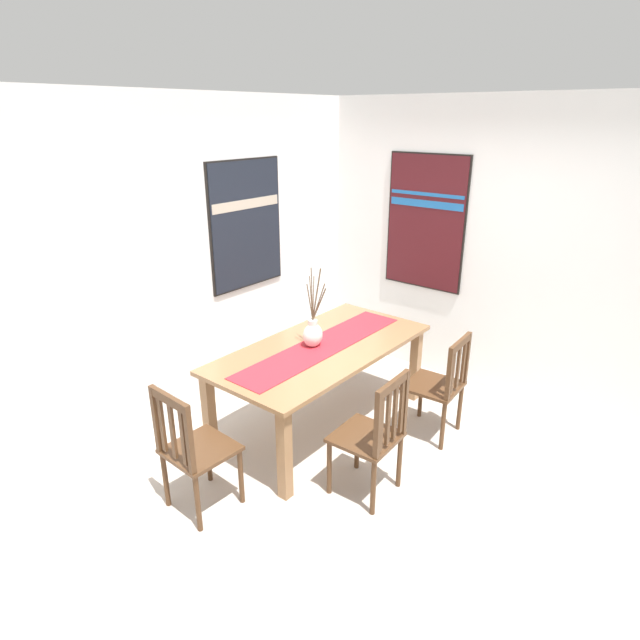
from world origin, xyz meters
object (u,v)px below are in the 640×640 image
(centerpiece_vase, at_px, (313,333))
(chair_2, at_px, (440,384))
(painting_on_side_wall, at_px, (426,222))
(dining_table, at_px, (322,357))
(painting_on_back_wall, at_px, (246,225))
(chair_0, at_px, (374,434))
(chair_1, at_px, (193,449))

(centerpiece_vase, bearing_deg, chair_2, -59.44)
(painting_on_side_wall, bearing_deg, dining_table, 177.91)
(painting_on_back_wall, distance_m, painting_on_side_wall, 1.74)
(chair_2, bearing_deg, painting_on_back_wall, 99.59)
(dining_table, distance_m, chair_2, 0.99)
(chair_0, xyz_separation_m, painting_on_back_wall, (0.65, 1.87, 1.11))
(chair_0, height_order, painting_on_back_wall, painting_on_back_wall)
(chair_0, distance_m, chair_1, 1.21)
(centerpiece_vase, height_order, painting_on_back_wall, painting_on_back_wall)
(dining_table, height_order, centerpiece_vase, centerpiece_vase)
(painting_on_back_wall, bearing_deg, chair_0, -109.12)
(dining_table, relative_size, centerpiece_vase, 2.84)
(dining_table, bearing_deg, chair_2, -60.19)
(chair_1, bearing_deg, painting_on_side_wall, -0.89)
(chair_0, height_order, painting_on_side_wall, painting_on_side_wall)
(chair_0, xyz_separation_m, chair_2, (0.96, -0.00, -0.02))
(centerpiece_vase, xyz_separation_m, painting_on_back_wall, (0.22, 0.97, 0.74))
(chair_2, distance_m, painting_on_back_wall, 2.21)
(painting_on_side_wall, bearing_deg, centerpiece_vase, 175.98)
(centerpiece_vase, bearing_deg, painting_on_back_wall, 77.38)
(chair_1, relative_size, painting_on_back_wall, 0.82)
(centerpiece_vase, height_order, painting_on_side_wall, painting_on_side_wall)
(chair_0, relative_size, painting_on_side_wall, 0.73)
(chair_2, height_order, painting_on_back_wall, painting_on_back_wall)
(chair_0, relative_size, chair_1, 1.01)
(chair_2, bearing_deg, dining_table, 119.81)
(centerpiece_vase, relative_size, painting_on_side_wall, 0.53)
(chair_2, xyz_separation_m, painting_on_side_wall, (1.05, 0.79, 1.07))
(dining_table, height_order, chair_0, chair_0)
(centerpiece_vase, height_order, chair_1, centerpiece_vase)
(chair_1, bearing_deg, centerpiece_vase, 2.91)
(dining_table, distance_m, painting_on_side_wall, 1.78)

